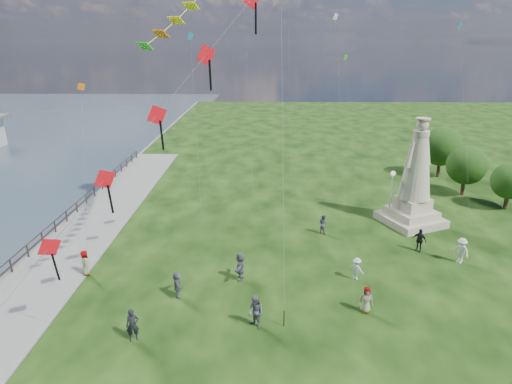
{
  "coord_description": "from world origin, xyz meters",
  "views": [
    {
      "loc": [
        -0.64,
        -15.37,
        13.7
      ],
      "look_at": [
        -1.0,
        8.0,
        5.5
      ],
      "focal_mm": 30.0,
      "sensor_mm": 36.0,
      "label": 1
    }
  ],
  "objects_px": {
    "lamppost": "(392,185)",
    "person_10": "(85,264)",
    "statue": "(415,185)",
    "person_2": "(357,269)",
    "person_8": "(461,251)",
    "person_11": "(240,266)",
    "person_4": "(366,300)",
    "person_1": "(256,312)",
    "person_9": "(419,240)",
    "person_7": "(323,224)",
    "person_5": "(178,284)",
    "person_0": "(133,325)"
  },
  "relations": [
    {
      "from": "lamppost",
      "to": "person_10",
      "type": "height_order",
      "value": "lamppost"
    },
    {
      "from": "statue",
      "to": "lamppost",
      "type": "relative_size",
      "value": 1.99
    },
    {
      "from": "lamppost",
      "to": "person_2",
      "type": "relative_size",
      "value": 2.93
    },
    {
      "from": "person_8",
      "to": "person_11",
      "type": "xyz_separation_m",
      "value": [
        -14.3,
        -2.37,
        0.04
      ]
    },
    {
      "from": "person_2",
      "to": "person_4",
      "type": "relative_size",
      "value": 0.96
    },
    {
      "from": "person_1",
      "to": "person_9",
      "type": "relative_size",
      "value": 1.1
    },
    {
      "from": "person_2",
      "to": "person_10",
      "type": "xyz_separation_m",
      "value": [
        -16.62,
        0.2,
        0.08
      ]
    },
    {
      "from": "person_7",
      "to": "person_11",
      "type": "relative_size",
      "value": 0.83
    },
    {
      "from": "person_5",
      "to": "person_11",
      "type": "height_order",
      "value": "person_11"
    },
    {
      "from": "person_2",
      "to": "person_5",
      "type": "height_order",
      "value": "person_5"
    },
    {
      "from": "lamppost",
      "to": "person_1",
      "type": "bearing_deg",
      "value": -127.21
    },
    {
      "from": "person_0",
      "to": "person_9",
      "type": "height_order",
      "value": "person_0"
    },
    {
      "from": "statue",
      "to": "person_0",
      "type": "height_order",
      "value": "statue"
    },
    {
      "from": "person_11",
      "to": "person_7",
      "type": "bearing_deg",
      "value": 140.77
    },
    {
      "from": "person_4",
      "to": "person_5",
      "type": "distance_m",
      "value": 10.43
    },
    {
      "from": "lamppost",
      "to": "person_8",
      "type": "height_order",
      "value": "lamppost"
    },
    {
      "from": "person_0",
      "to": "person_1",
      "type": "bearing_deg",
      "value": -10.28
    },
    {
      "from": "person_5",
      "to": "person_10",
      "type": "xyz_separation_m",
      "value": [
        -6.11,
        2.19,
        0.0
      ]
    },
    {
      "from": "person_10",
      "to": "person_0",
      "type": "bearing_deg",
      "value": -168.08
    },
    {
      "from": "lamppost",
      "to": "person_1",
      "type": "height_order",
      "value": "lamppost"
    },
    {
      "from": "person_4",
      "to": "person_11",
      "type": "xyz_separation_m",
      "value": [
        -6.88,
        3.21,
        0.16
      ]
    },
    {
      "from": "lamppost",
      "to": "person_5",
      "type": "bearing_deg",
      "value": -143.49
    },
    {
      "from": "person_0",
      "to": "person_11",
      "type": "distance_m",
      "value": 7.49
    },
    {
      "from": "person_1",
      "to": "person_11",
      "type": "height_order",
      "value": "person_11"
    },
    {
      "from": "person_2",
      "to": "person_8",
      "type": "height_order",
      "value": "person_8"
    },
    {
      "from": "person_4",
      "to": "person_10",
      "type": "bearing_deg",
      "value": 170.38
    },
    {
      "from": "person_2",
      "to": "person_9",
      "type": "relative_size",
      "value": 0.87
    },
    {
      "from": "person_8",
      "to": "person_9",
      "type": "relative_size",
      "value": 1.06
    },
    {
      "from": "person_1",
      "to": "person_8",
      "type": "distance_m",
      "value": 15.02
    },
    {
      "from": "person_7",
      "to": "person_10",
      "type": "height_order",
      "value": "person_10"
    },
    {
      "from": "person_2",
      "to": "person_11",
      "type": "relative_size",
      "value": 0.79
    },
    {
      "from": "person_2",
      "to": "person_10",
      "type": "bearing_deg",
      "value": 37.21
    },
    {
      "from": "person_1",
      "to": "person_10",
      "type": "distance_m",
      "value": 11.68
    },
    {
      "from": "person_7",
      "to": "lamppost",
      "type": "bearing_deg",
      "value": -109.45
    },
    {
      "from": "person_2",
      "to": "person_7",
      "type": "distance_m",
      "value": 6.79
    },
    {
      "from": "person_4",
      "to": "person_9",
      "type": "bearing_deg",
      "value": 56.37
    },
    {
      "from": "person_4",
      "to": "person_7",
      "type": "xyz_separation_m",
      "value": [
        -0.97,
        10.05,
        0.01
      ]
    },
    {
      "from": "person_2",
      "to": "person_11",
      "type": "xyz_separation_m",
      "value": [
        -7.06,
        -0.15,
        0.2
      ]
    },
    {
      "from": "person_10",
      "to": "person_11",
      "type": "height_order",
      "value": "person_11"
    },
    {
      "from": "person_2",
      "to": "person_11",
      "type": "bearing_deg",
      "value": 39.12
    },
    {
      "from": "statue",
      "to": "person_11",
      "type": "distance_m",
      "value": 16.1
    },
    {
      "from": "lamppost",
      "to": "person_8",
      "type": "bearing_deg",
      "value": -68.23
    },
    {
      "from": "person_7",
      "to": "person_10",
      "type": "bearing_deg",
      "value": 70.02
    },
    {
      "from": "lamppost",
      "to": "person_1",
      "type": "xyz_separation_m",
      "value": [
        -10.54,
        -13.88,
        -2.14
      ]
    },
    {
      "from": "person_7",
      "to": "person_0",
      "type": "bearing_deg",
      "value": 96.4
    },
    {
      "from": "person_2",
      "to": "person_7",
      "type": "height_order",
      "value": "person_7"
    },
    {
      "from": "person_2",
      "to": "person_7",
      "type": "relative_size",
      "value": 0.94
    },
    {
      "from": "person_7",
      "to": "person_8",
      "type": "relative_size",
      "value": 0.87
    },
    {
      "from": "person_2",
      "to": "person_8",
      "type": "bearing_deg",
      "value": -125.05
    },
    {
      "from": "statue",
      "to": "person_2",
      "type": "bearing_deg",
      "value": -148.56
    }
  ]
}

